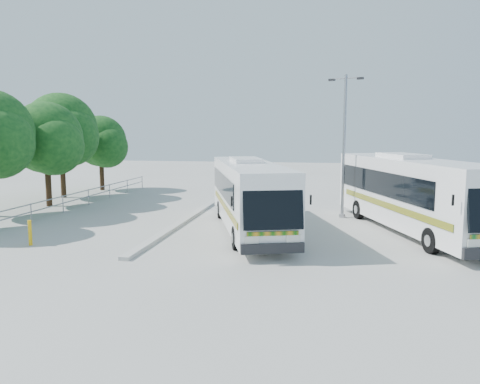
% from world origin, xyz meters
% --- Properties ---
extents(ground, '(100.00, 100.00, 0.00)m').
position_xyz_m(ground, '(0.00, 0.00, 0.00)').
color(ground, '#ACACA6').
rests_on(ground, ground).
extents(kerb_divider, '(0.40, 16.00, 0.15)m').
position_xyz_m(kerb_divider, '(-2.30, 2.00, 0.07)').
color(kerb_divider, '#B2B2AD').
rests_on(kerb_divider, ground).
extents(railing, '(0.06, 22.00, 1.00)m').
position_xyz_m(railing, '(-10.00, 4.00, 0.74)').
color(railing, gray).
rests_on(railing, ground).
extents(tree_far_c, '(4.97, 4.69, 6.49)m').
position_xyz_m(tree_far_c, '(-12.12, 5.10, 4.26)').
color(tree_far_c, '#382314').
rests_on(tree_far_c, ground).
extents(tree_far_d, '(5.62, 5.30, 7.33)m').
position_xyz_m(tree_far_d, '(-13.31, 8.80, 4.82)').
color(tree_far_d, '#382314').
rests_on(tree_far_d, ground).
extents(tree_far_e, '(4.54, 4.28, 5.92)m').
position_xyz_m(tree_far_e, '(-12.63, 13.30, 3.89)').
color(tree_far_e, '#382314').
rests_on(tree_far_e, ground).
extents(coach_main, '(5.66, 11.64, 3.19)m').
position_xyz_m(coach_main, '(1.30, 0.16, 1.75)').
color(coach_main, white).
rests_on(coach_main, ground).
extents(coach_adjacent, '(6.04, 12.40, 3.40)m').
position_xyz_m(coach_adjacent, '(8.77, 1.15, 1.86)').
color(coach_adjacent, white).
rests_on(coach_adjacent, ground).
extents(lamppost, '(1.81, 0.77, 7.62)m').
position_xyz_m(lamppost, '(5.80, 4.27, 4.21)').
color(lamppost, '#999AA1').
rests_on(lamppost, ground).
extents(bollard, '(0.15, 0.15, 1.05)m').
position_xyz_m(bollard, '(-7.06, -4.42, 0.52)').
color(bollard, '#E4AA0D').
rests_on(bollard, ground).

